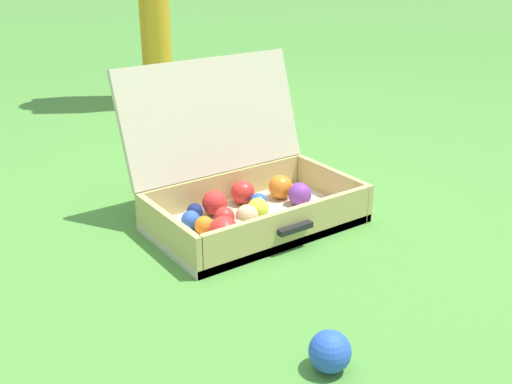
% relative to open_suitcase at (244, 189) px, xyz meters
% --- Properties ---
extents(ground_plane, '(16.00, 16.00, 0.00)m').
position_rel_open_suitcase_xyz_m(ground_plane, '(0.00, -0.01, -0.10)').
color(ground_plane, '#4C8C38').
extents(open_suitcase, '(0.61, 0.50, 0.46)m').
position_rel_open_suitcase_xyz_m(open_suitcase, '(0.00, 0.00, 0.00)').
color(open_suitcase, beige).
rests_on(open_suitcase, ground).
extents(stray_ball_on_grass, '(0.09, 0.09, 0.09)m').
position_rel_open_suitcase_xyz_m(stray_ball_on_grass, '(-0.26, -0.68, -0.06)').
color(stray_ball_on_grass, blue).
rests_on(stray_ball_on_grass, ground).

